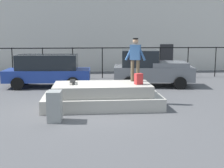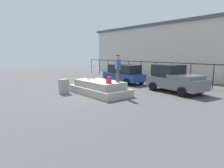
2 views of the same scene
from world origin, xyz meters
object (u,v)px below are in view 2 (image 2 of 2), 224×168
(backpack, at_px, (109,80))
(car_grey_pickup_mid, at_px, (174,79))
(car_blue_hatchback_near, at_px, (124,73))
(skateboard, at_px, (92,77))
(utility_box, at_px, (64,86))
(skateboarder, at_px, (118,67))

(backpack, relative_size, car_grey_pickup_mid, 0.10)
(backpack, xyz_separation_m, car_grey_pickup_mid, (1.47, 4.76, -0.16))
(car_blue_hatchback_near, height_order, car_grey_pickup_mid, car_grey_pickup_mid)
(skateboard, relative_size, utility_box, 0.79)
(car_blue_hatchback_near, xyz_separation_m, car_grey_pickup_mid, (5.45, -0.20, 0.04))
(skateboarder, xyz_separation_m, backpack, (0.02, -0.74, -0.79))
(skateboard, relative_size, car_blue_hatchback_near, 0.17)
(backpack, height_order, car_grey_pickup_mid, car_grey_pickup_mid)
(skateboard, bearing_deg, car_blue_hatchback_near, 108.05)
(skateboarder, height_order, car_blue_hatchback_near, skateboarder)
(skateboarder, xyz_separation_m, car_blue_hatchback_near, (-3.96, 4.22, -0.99))
(car_blue_hatchback_near, xyz_separation_m, utility_box, (0.98, -6.52, -0.41))
(backpack, bearing_deg, car_blue_hatchback_near, 109.16)
(skateboarder, bearing_deg, skateboard, -172.05)
(skateboard, bearing_deg, skateboarder, 7.95)
(car_grey_pickup_mid, bearing_deg, car_blue_hatchback_near, 177.85)
(skateboarder, xyz_separation_m, car_grey_pickup_mid, (1.49, 4.02, -0.95))
(skateboard, xyz_separation_m, car_blue_hatchback_near, (-1.49, 4.57, -0.10))
(skateboard, xyz_separation_m, utility_box, (-0.51, -1.95, -0.51))
(skateboarder, xyz_separation_m, skateboard, (-2.47, -0.35, -0.89))
(utility_box, bearing_deg, car_blue_hatchback_near, 100.94)
(skateboard, bearing_deg, backpack, -9.07)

